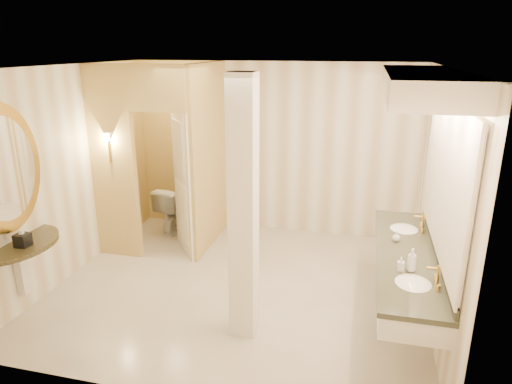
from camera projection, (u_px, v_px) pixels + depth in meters
The scene contains 16 objects.
floor at pixel (239, 286), 5.81m from camera, with size 4.50×4.50×0.00m, color beige.
ceiling at pixel (236, 67), 4.98m from camera, with size 4.50×4.50×0.00m, color white.
wall_back at pixel (272, 149), 7.25m from camera, with size 4.50×0.02×2.70m, color white.
wall_front at pixel (167, 257), 3.55m from camera, with size 4.50×0.02×2.70m, color white.
wall_left at pixel (71, 173), 5.91m from camera, with size 0.02×4.00×2.70m, color white.
wall_right at pixel (439, 199), 4.89m from camera, with size 0.02×4.00×2.70m, color white.
toilet_closet at pixel (180, 158), 6.53m from camera, with size 1.50×1.55×2.70m.
wall_sconce at pixel (108, 138), 6.11m from camera, with size 0.14×0.14×0.42m.
vanity at pixel (419, 183), 4.49m from camera, with size 0.75×2.64×2.09m.
console_shelf at pixel (7, 201), 4.83m from camera, with size 1.06×1.06×1.98m.
pillar at pixel (243, 213), 4.49m from camera, with size 0.26×0.26×2.70m, color white.
tissue_box at pixel (23, 240), 4.86m from camera, with size 0.14×0.14×0.14m, color black.
toilet at pixel (176, 208), 7.46m from camera, with size 0.42×0.74×0.75m, color white.
soap_bottle_a at pixel (401, 264), 4.32m from camera, with size 0.06×0.06×0.14m, color beige.
soap_bottle_b at pixel (396, 236), 4.98m from camera, with size 0.09×0.09×0.11m, color silver.
soap_bottle_c at pixel (412, 260), 4.31m from camera, with size 0.09×0.09×0.23m, color #C6B28C.
Camera 1 is at (1.44, -4.96, 2.92)m, focal length 32.00 mm.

